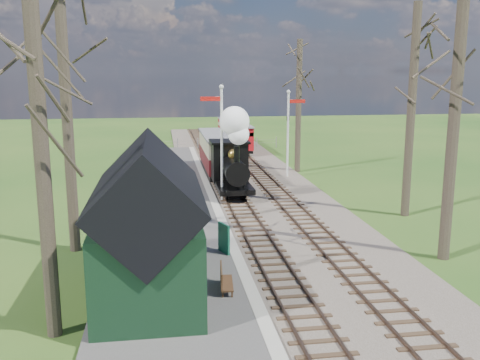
% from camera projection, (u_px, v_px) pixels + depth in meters
% --- Properties ---
extents(ground, '(140.00, 140.00, 0.00)m').
position_uv_depth(ground, '(323.00, 354.00, 13.30)').
color(ground, '#234E18').
rests_on(ground, ground).
extents(distant_hills, '(114.40, 48.00, 22.02)m').
position_uv_depth(distant_hills, '(200.00, 230.00, 79.13)').
color(distant_hills, '#385B23').
rests_on(distant_hills, ground).
extents(ballast_bed, '(8.00, 60.00, 0.10)m').
position_uv_depth(ballast_bed, '(242.00, 178.00, 34.80)').
color(ballast_bed, brown).
rests_on(ballast_bed, ground).
extents(track_near, '(1.60, 60.00, 0.15)m').
position_uv_depth(track_near, '(222.00, 178.00, 34.60)').
color(track_near, brown).
rests_on(track_near, ground).
extents(track_far, '(1.60, 60.00, 0.15)m').
position_uv_depth(track_far, '(262.00, 177.00, 34.97)').
color(track_far, brown).
rests_on(track_far, ground).
extents(platform, '(5.00, 44.00, 0.20)m').
position_uv_depth(platform, '(170.00, 212.00, 26.34)').
color(platform, '#474442').
rests_on(platform, ground).
extents(coping_strip, '(0.40, 44.00, 0.21)m').
position_uv_depth(coping_strip, '(217.00, 210.00, 26.67)').
color(coping_strip, '#B2AD9E').
rests_on(coping_strip, ground).
extents(station_shed, '(3.25, 6.30, 4.78)m').
position_uv_depth(station_shed, '(149.00, 228.00, 16.10)').
color(station_shed, black).
rests_on(station_shed, platform).
extents(semaphore_near, '(1.22, 0.24, 6.22)m').
position_uv_depth(semaphore_near, '(220.00, 135.00, 27.97)').
color(semaphore_near, silver).
rests_on(semaphore_near, ground).
extents(semaphore_far, '(1.22, 0.24, 5.72)m').
position_uv_depth(semaphore_far, '(289.00, 127.00, 34.58)').
color(semaphore_far, silver).
rests_on(semaphore_far, ground).
extents(bare_trees, '(15.51, 22.39, 12.00)m').
position_uv_depth(bare_trees, '(286.00, 112.00, 22.23)').
color(bare_trees, '#382D23').
rests_on(bare_trees, ground).
extents(fence_line, '(12.60, 0.08, 1.00)m').
position_uv_depth(fence_line, '(208.00, 143.00, 48.12)').
color(fence_line, slate).
rests_on(fence_line, ground).
extents(locomotive, '(1.98, 4.62, 4.95)m').
position_uv_depth(locomotive, '(232.00, 157.00, 29.34)').
color(locomotive, black).
rests_on(locomotive, ground).
extents(coach, '(2.31, 7.91, 2.43)m').
position_uv_depth(coach, '(220.00, 152.00, 35.35)').
color(coach, black).
rests_on(coach, ground).
extents(red_carriage_a, '(1.90, 4.70, 2.00)m').
position_uv_depth(red_carriage_a, '(239.00, 138.00, 44.86)').
color(red_carriage_a, black).
rests_on(red_carriage_a, ground).
extents(red_carriage_b, '(1.90, 4.70, 2.00)m').
position_uv_depth(red_carriage_b, '(230.00, 131.00, 50.20)').
color(red_carriage_b, black).
rests_on(red_carriage_b, ground).
extents(sign_board, '(0.37, 0.74, 1.13)m').
position_uv_depth(sign_board, '(224.00, 238.00, 19.98)').
color(sign_board, '#114F39').
rests_on(sign_board, platform).
extents(bench, '(0.49, 1.33, 0.75)m').
position_uv_depth(bench, '(224.00, 279.00, 16.61)').
color(bench, '#452C18').
rests_on(bench, platform).
extents(person, '(0.42, 0.55, 1.34)m').
position_uv_depth(person, '(194.00, 278.00, 15.88)').
color(person, black).
rests_on(person, platform).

